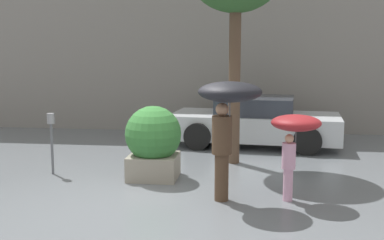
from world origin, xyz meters
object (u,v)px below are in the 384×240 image
planter_box (153,141)px  person_adult (228,107)px  person_child (295,131)px  parking_meter (51,130)px  parked_car_near (255,122)px

planter_box → person_adult: bearing=-40.7°
person_child → parking_meter: (-4.48, 1.11, -0.28)m
planter_box → parking_meter: 2.01m
person_child → parking_meter: bearing=160.6°
person_child → parked_car_near: size_ratio=0.32×
person_child → parked_car_near: 4.52m
planter_box → parked_car_near: bearing=60.6°
person_adult → parking_meter: size_ratio=1.61×
person_adult → parked_car_near: 4.75m
person_adult → person_child: 1.13m
planter_box → parked_car_near: planter_box is taller
person_adult → parking_meter: person_adult is taller
planter_box → parking_meter: bearing=178.2°
planter_box → parked_car_near: size_ratio=0.32×
person_adult → parked_car_near: size_ratio=0.45×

